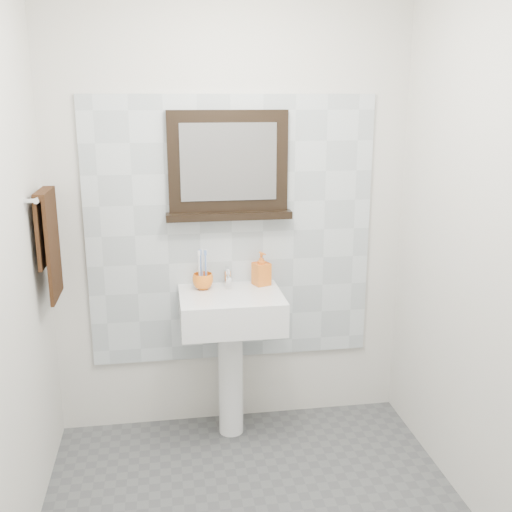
{
  "coord_description": "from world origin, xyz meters",
  "views": [
    {
      "loc": [
        -0.38,
        -2.17,
        1.88
      ],
      "look_at": [
        0.05,
        0.55,
        1.15
      ],
      "focal_mm": 42.0,
      "sensor_mm": 36.0,
      "label": 1
    }
  ],
  "objects_px": {
    "framed_mirror": "(228,168)",
    "toothbrush_cup": "(203,281)",
    "pedestal_sink": "(231,325)",
    "soap_dispenser": "(261,269)",
    "hand_towel": "(49,236)"
  },
  "relations": [
    {
      "from": "toothbrush_cup",
      "to": "soap_dispenser",
      "type": "height_order",
      "value": "soap_dispenser"
    },
    {
      "from": "soap_dispenser",
      "to": "framed_mirror",
      "type": "bearing_deg",
      "value": 140.42
    },
    {
      "from": "framed_mirror",
      "to": "toothbrush_cup",
      "type": "bearing_deg",
      "value": -151.06
    },
    {
      "from": "pedestal_sink",
      "to": "soap_dispenser",
      "type": "distance_m",
      "value": 0.36
    },
    {
      "from": "pedestal_sink",
      "to": "toothbrush_cup",
      "type": "relative_size",
      "value": 8.53
    },
    {
      "from": "soap_dispenser",
      "to": "pedestal_sink",
      "type": "bearing_deg",
      "value": -166.7
    },
    {
      "from": "toothbrush_cup",
      "to": "hand_towel",
      "type": "xyz_separation_m",
      "value": [
        -0.77,
        -0.13,
        0.31
      ]
    },
    {
      "from": "pedestal_sink",
      "to": "hand_towel",
      "type": "bearing_deg",
      "value": -177.84
    },
    {
      "from": "soap_dispenser",
      "to": "framed_mirror",
      "type": "relative_size",
      "value": 0.27
    },
    {
      "from": "toothbrush_cup",
      "to": "soap_dispenser",
      "type": "xyz_separation_m",
      "value": [
        0.33,
        0.03,
        0.05
      ]
    },
    {
      "from": "soap_dispenser",
      "to": "hand_towel",
      "type": "relative_size",
      "value": 0.34
    },
    {
      "from": "toothbrush_cup",
      "to": "soap_dispenser",
      "type": "distance_m",
      "value": 0.34
    },
    {
      "from": "toothbrush_cup",
      "to": "hand_towel",
      "type": "bearing_deg",
      "value": -170.08
    },
    {
      "from": "pedestal_sink",
      "to": "toothbrush_cup",
      "type": "height_order",
      "value": "pedestal_sink"
    },
    {
      "from": "framed_mirror",
      "to": "hand_towel",
      "type": "bearing_deg",
      "value": -166.56
    }
  ]
}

